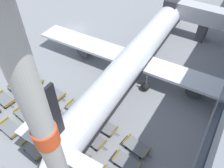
{
  "coord_description": "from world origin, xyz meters",
  "views": [
    {
      "loc": [
        28.36,
        -30.68,
        23.93
      ],
      "look_at": [
        16.2,
        -11.34,
        1.57
      ],
      "focal_mm": 35.0,
      "sensor_mm": 36.0,
      "label": 1
    }
  ],
  "objects_px": {
    "baggage_dolly_row_mid_b_col_b": "(41,103)",
    "baggage_dolly_row_mid_b_col_c": "(65,121)",
    "baggage_dolly_row_mid_a_col_d": "(77,156)",
    "baggage_dolly_row_far_col_d": "(105,127)",
    "airplane": "(139,53)",
    "baggage_dolly_row_mid_b_col_a": "(18,89)",
    "baggage_dolly_row_near_col_b": "(10,129)",
    "baggage_dolly_row_far_col_b": "(55,93)",
    "baggage_dolly_row_mid_a_col_a": "(5,100)",
    "baggage_dolly_row_mid_a_col_c": "(51,134)",
    "baggage_dolly_row_near_col_c": "(35,149)",
    "baggage_dolly_row_far_col_e": "(137,147)",
    "baggage_dolly_row_far_col_c": "(78,109)",
    "baggage_dolly_row_mid_a_col_b": "(25,115)",
    "baggage_dolly_row_far_col_a": "(34,80)",
    "baggage_dolly_row_mid_b_col_d": "(93,139)",
    "baggage_dolly_row_mid_b_col_e": "(127,162)"
  },
  "relations": [
    {
      "from": "baggage_dolly_row_mid_b_col_b",
      "to": "baggage_dolly_row_mid_b_col_c",
      "type": "xyz_separation_m",
      "value": [
        4.86,
        -0.44,
        0.0
      ]
    },
    {
      "from": "baggage_dolly_row_mid_a_col_d",
      "to": "baggage_dolly_row_far_col_d",
      "type": "bearing_deg",
      "value": 83.81
    },
    {
      "from": "airplane",
      "to": "baggage_dolly_row_mid_b_col_b",
      "type": "bearing_deg",
      "value": -119.27
    },
    {
      "from": "airplane",
      "to": "baggage_dolly_row_mid_b_col_a",
      "type": "relative_size",
      "value": 12.17
    },
    {
      "from": "baggage_dolly_row_near_col_b",
      "to": "baggage_dolly_row_far_col_b",
      "type": "xyz_separation_m",
      "value": [
        0.6,
        7.61,
        0.0
      ]
    },
    {
      "from": "baggage_dolly_row_mid_a_col_a",
      "to": "baggage_dolly_row_mid_a_col_c",
      "type": "bearing_deg",
      "value": -3.98
    },
    {
      "from": "baggage_dolly_row_near_col_c",
      "to": "baggage_dolly_row_mid_b_col_b",
      "type": "height_order",
      "value": "same"
    },
    {
      "from": "baggage_dolly_row_mid_b_col_c",
      "to": "baggage_dolly_row_far_col_e",
      "type": "distance_m",
      "value": 9.83
    },
    {
      "from": "airplane",
      "to": "baggage_dolly_row_near_col_b",
      "type": "distance_m",
      "value": 21.12
    },
    {
      "from": "baggage_dolly_row_near_col_c",
      "to": "baggage_dolly_row_far_col_e",
      "type": "bearing_deg",
      "value": 33.45
    },
    {
      "from": "airplane",
      "to": "baggage_dolly_row_near_col_b",
      "type": "xyz_separation_m",
      "value": [
        -8.16,
        -19.24,
        -3.07
      ]
    },
    {
      "from": "baggage_dolly_row_mid_b_col_c",
      "to": "baggage_dolly_row_far_col_c",
      "type": "height_order",
      "value": "same"
    },
    {
      "from": "baggage_dolly_row_near_col_b",
      "to": "baggage_dolly_row_mid_a_col_b",
      "type": "xyz_separation_m",
      "value": [
        -0.05,
        2.53,
        0.0
      ]
    },
    {
      "from": "baggage_dolly_row_near_col_b",
      "to": "baggage_dolly_row_mid_a_col_d",
      "type": "bearing_deg",
      "value": 9.59
    },
    {
      "from": "baggage_dolly_row_mid_a_col_d",
      "to": "baggage_dolly_row_far_col_d",
      "type": "height_order",
      "value": "same"
    },
    {
      "from": "baggage_dolly_row_mid_a_col_c",
      "to": "baggage_dolly_row_far_col_a",
      "type": "xyz_separation_m",
      "value": [
        -9.17,
        5.82,
        0.0
      ]
    },
    {
      "from": "baggage_dolly_row_mid_a_col_b",
      "to": "baggage_dolly_row_far_col_e",
      "type": "height_order",
      "value": "same"
    },
    {
      "from": "baggage_dolly_row_near_col_c",
      "to": "baggage_dolly_row_far_col_e",
      "type": "xyz_separation_m",
      "value": [
        10.04,
        6.64,
        0.0
      ]
    },
    {
      "from": "baggage_dolly_row_near_col_c",
      "to": "baggage_dolly_row_far_col_a",
      "type": "bearing_deg",
      "value": 136.91
    },
    {
      "from": "baggage_dolly_row_mid_a_col_c",
      "to": "baggage_dolly_row_far_col_e",
      "type": "bearing_deg",
      "value": 22.73
    },
    {
      "from": "baggage_dolly_row_mid_b_col_d",
      "to": "baggage_dolly_row_far_col_c",
      "type": "distance_m",
      "value": 5.42
    },
    {
      "from": "baggage_dolly_row_mid_a_col_b",
      "to": "baggage_dolly_row_mid_b_col_e",
      "type": "bearing_deg",
      "value": 5.44
    },
    {
      "from": "baggage_dolly_row_mid_a_col_b",
      "to": "baggage_dolly_row_mid_b_col_e",
      "type": "relative_size",
      "value": 1.01
    },
    {
      "from": "baggage_dolly_row_near_col_c",
      "to": "baggage_dolly_row_mid_b_col_a",
      "type": "xyz_separation_m",
      "value": [
        -9.4,
        5.64,
        0.0
      ]
    },
    {
      "from": "baggage_dolly_row_mid_b_col_b",
      "to": "baggage_dolly_row_far_col_a",
      "type": "distance_m",
      "value": 5.28
    },
    {
      "from": "baggage_dolly_row_mid_a_col_b",
      "to": "baggage_dolly_row_far_col_a",
      "type": "distance_m",
      "value": 6.85
    },
    {
      "from": "baggage_dolly_row_far_col_e",
      "to": "baggage_dolly_row_far_col_b",
      "type": "bearing_deg",
      "value": 174.62
    },
    {
      "from": "baggage_dolly_row_mid_a_col_d",
      "to": "baggage_dolly_row_far_col_d",
      "type": "xyz_separation_m",
      "value": [
        0.54,
        5.02,
        0.0
      ]
    },
    {
      "from": "baggage_dolly_row_far_col_b",
      "to": "baggage_dolly_row_mid_b_col_a",
      "type": "bearing_deg",
      "value": -156.03
    },
    {
      "from": "baggage_dolly_row_mid_a_col_b",
      "to": "baggage_dolly_row_far_col_b",
      "type": "relative_size",
      "value": 1.0
    },
    {
      "from": "baggage_dolly_row_mid_b_col_c",
      "to": "baggage_dolly_row_far_col_d",
      "type": "relative_size",
      "value": 1.01
    },
    {
      "from": "baggage_dolly_row_mid_b_col_c",
      "to": "baggage_dolly_row_mid_b_col_e",
      "type": "height_order",
      "value": "same"
    },
    {
      "from": "baggage_dolly_row_far_col_c",
      "to": "baggage_dolly_row_mid_b_col_d",
      "type": "bearing_deg",
      "value": -30.47
    },
    {
      "from": "baggage_dolly_row_mid_b_col_a",
      "to": "baggage_dolly_row_far_col_e",
      "type": "relative_size",
      "value": 1.0
    },
    {
      "from": "baggage_dolly_row_mid_b_col_a",
      "to": "baggage_dolly_row_mid_b_col_e",
      "type": "xyz_separation_m",
      "value": [
        19.4,
        -1.34,
        0.0
      ]
    },
    {
      "from": "baggage_dolly_row_mid_b_col_e",
      "to": "baggage_dolly_row_far_col_c",
      "type": "relative_size",
      "value": 1.0
    },
    {
      "from": "baggage_dolly_row_mid_b_col_a",
      "to": "baggage_dolly_row_mid_b_col_e",
      "type": "distance_m",
      "value": 19.45
    },
    {
      "from": "baggage_dolly_row_mid_b_col_c",
      "to": "baggage_dolly_row_far_col_a",
      "type": "relative_size",
      "value": 0.99
    },
    {
      "from": "baggage_dolly_row_mid_b_col_e",
      "to": "baggage_dolly_row_mid_a_col_b",
      "type": "bearing_deg",
      "value": -174.56
    },
    {
      "from": "baggage_dolly_row_mid_a_col_c",
      "to": "baggage_dolly_row_far_col_e",
      "type": "distance_m",
      "value": 10.63
    },
    {
      "from": "baggage_dolly_row_near_col_c",
      "to": "baggage_dolly_row_far_col_c",
      "type": "height_order",
      "value": "same"
    },
    {
      "from": "baggage_dolly_row_mid_a_col_a",
      "to": "baggage_dolly_row_far_col_b",
      "type": "relative_size",
      "value": 1.0
    },
    {
      "from": "baggage_dolly_row_mid_a_col_d",
      "to": "baggage_dolly_row_mid_b_col_e",
      "type": "height_order",
      "value": "same"
    },
    {
      "from": "baggage_dolly_row_mid_a_col_a",
      "to": "baggage_dolly_row_mid_b_col_a",
      "type": "xyz_separation_m",
      "value": [
        0.05,
        2.44,
        0.0
      ]
    },
    {
      "from": "baggage_dolly_row_near_col_c",
      "to": "baggage_dolly_row_far_col_e",
      "type": "relative_size",
      "value": 1.0
    },
    {
      "from": "baggage_dolly_row_mid_b_col_e",
      "to": "baggage_dolly_row_far_col_d",
      "type": "xyz_separation_m",
      "value": [
        -4.68,
        2.69,
        0.0
      ]
    },
    {
      "from": "baggage_dolly_row_mid_b_col_c",
      "to": "baggage_dolly_row_near_col_b",
      "type": "bearing_deg",
      "value": -137.52
    },
    {
      "from": "baggage_dolly_row_mid_b_col_e",
      "to": "baggage_dolly_row_far_col_c",
      "type": "height_order",
      "value": "same"
    },
    {
      "from": "baggage_dolly_row_near_col_b",
      "to": "baggage_dolly_row_mid_a_col_a",
      "type": "height_order",
      "value": "same"
    },
    {
      "from": "baggage_dolly_row_mid_a_col_b",
      "to": "baggage_dolly_row_mid_b_col_c",
      "type": "bearing_deg",
      "value": 22.52
    }
  ]
}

